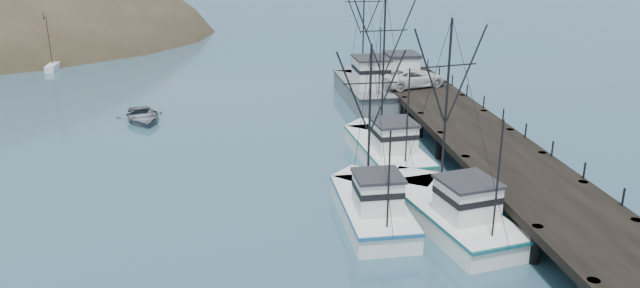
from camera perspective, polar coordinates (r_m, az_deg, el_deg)
The scene contains 9 objects.
pier at distance 46.24m, azimuth 14.01°, elevation 0.82°, with size 6.00×44.00×2.00m.
moored_sailboats at distance 88.10m, azimuth -26.41°, elevation 7.01°, with size 15.26×19.09×6.35m.
trawler_near at distance 35.72m, azimuth 11.74°, elevation -6.00°, with size 5.71×11.67×11.70m.
trawler_mid at distance 35.71m, azimuth 4.68°, elevation -5.65°, with size 3.57×10.15×10.25m.
trawler_far at distance 45.10m, azimuth 6.00°, elevation -0.33°, with size 4.64×11.85×12.00m.
work_vessel at distance 60.49m, azimuth 4.18°, elevation 5.14°, with size 4.59×14.18×12.07m.
pier_shed at distance 59.45m, azimuth 7.44°, elevation 6.95°, with size 3.00×3.20×2.80m.
pickup_truck at distance 58.05m, azimuth 8.53°, elevation 6.02°, with size 2.78×6.02×1.67m, color silver.
motorboat at distance 56.13m, azimuth -15.91°, elevation 2.05°, with size 4.07×5.70×1.18m, color slate.
Camera 1 is at (-2.81, -24.74, 15.68)m, focal length 35.00 mm.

